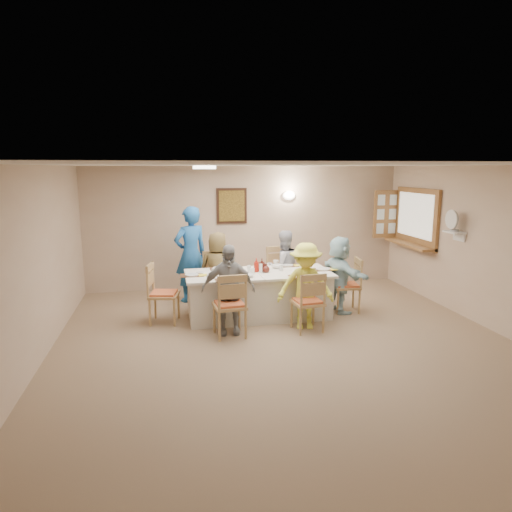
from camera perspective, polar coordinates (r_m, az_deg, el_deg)
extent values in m
plane|color=tan|center=(6.46, 4.22, -11.48)|extent=(7.00, 7.00, 0.00)
plane|color=tan|center=(9.47, -1.26, 3.61)|extent=(6.50, 0.00, 6.50)
plane|color=tan|center=(3.02, 22.86, -13.67)|extent=(6.50, 0.00, 6.50)
plane|color=tan|center=(6.11, -26.50, -1.67)|extent=(0.00, 7.00, 7.00)
plane|color=tan|center=(7.62, 28.65, 0.46)|extent=(0.00, 7.00, 7.00)
plane|color=white|center=(5.97, 4.56, 11.28)|extent=(7.00, 7.00, 0.00)
cube|color=black|center=(9.35, -3.07, 6.28)|extent=(0.62, 0.04, 0.72)
cube|color=black|center=(9.32, -3.05, 6.27)|extent=(0.52, 0.02, 0.62)
ellipsoid|color=white|center=(9.54, 4.16, 7.57)|extent=(0.26, 0.09, 0.18)
cylinder|color=white|center=(7.28, -6.46, 10.96)|extent=(0.36, 0.36, 0.05)
cube|color=#9D6A39|center=(9.52, 19.41, 4.55)|extent=(0.06, 1.50, 1.15)
cube|color=#9D6A39|center=(9.53, 18.59, 1.41)|extent=(0.30, 1.50, 0.05)
cube|color=#9D6A39|center=(10.06, 15.95, 5.06)|extent=(0.55, 0.04, 1.00)
cube|color=white|center=(8.36, 23.55, 2.75)|extent=(0.22, 0.36, 0.03)
cube|color=white|center=(7.64, 0.33, -4.84)|extent=(2.41, 1.02, 0.76)
imported|color=brown|center=(8.13, -4.77, -1.72)|extent=(0.81, 0.65, 1.36)
imported|color=#AAABB9|center=(8.35, 3.44, -1.40)|extent=(0.84, 0.74, 1.35)
imported|color=#999999|center=(6.82, -3.49, -4.19)|extent=(0.85, 0.45, 1.36)
imported|color=#FAFE54|center=(7.08, 6.20, -3.75)|extent=(1.04, 0.80, 1.35)
imported|color=silver|center=(7.97, 10.40, -2.27)|extent=(1.38, 0.87, 1.33)
imported|color=#2061AB|center=(8.51, -8.16, 0.21)|extent=(0.96, 0.90, 1.78)
cube|color=#472B19|center=(7.05, -3.78, -3.01)|extent=(0.33, 0.25, 0.01)
cylinder|color=white|center=(7.05, -3.78, -2.93)|extent=(0.25, 0.25, 0.02)
cube|color=yellow|center=(7.02, -2.27, -2.99)|extent=(0.14, 0.14, 0.01)
cube|color=#472B19|center=(7.29, 5.61, -2.56)|extent=(0.36, 0.27, 0.01)
cylinder|color=white|center=(7.29, 5.62, -2.49)|extent=(0.24, 0.24, 0.01)
cube|color=yellow|center=(7.30, 7.08, -2.53)|extent=(0.14, 0.14, 0.01)
cube|color=#472B19|center=(7.86, -4.57, -1.55)|extent=(0.34, 0.25, 0.01)
cylinder|color=white|center=(7.86, -4.57, -1.48)|extent=(0.24, 0.24, 0.01)
cube|color=yellow|center=(7.83, -3.22, -1.53)|extent=(0.14, 0.14, 0.01)
cube|color=#472B19|center=(8.08, 3.91, -1.20)|extent=(0.36, 0.27, 0.01)
cylinder|color=white|center=(8.08, 3.91, -1.13)|extent=(0.22, 0.22, 0.01)
cube|color=yellow|center=(8.08, 5.24, -1.17)|extent=(0.13, 0.13, 0.01)
cube|color=#472B19|center=(7.41, -8.04, -2.40)|extent=(0.37, 0.27, 0.01)
cylinder|color=white|center=(7.41, -8.04, -2.32)|extent=(0.22, 0.22, 0.01)
cube|color=yellow|center=(7.38, -6.62, -2.38)|extent=(0.14, 0.14, 0.01)
cube|color=#472B19|center=(7.84, 8.38, -1.67)|extent=(0.35, 0.26, 0.01)
cylinder|color=white|center=(7.84, 8.38, -1.60)|extent=(0.24, 0.24, 0.02)
cube|color=yellow|center=(7.86, 9.74, -1.63)|extent=(0.14, 0.14, 0.01)
imported|color=white|center=(7.08, -5.78, -2.65)|extent=(0.14, 0.14, 0.09)
imported|color=white|center=(8.10, 2.50, -0.84)|extent=(0.16, 0.16, 0.09)
imported|color=white|center=(7.24, -1.04, -2.45)|extent=(0.26, 0.26, 0.05)
imported|color=white|center=(7.87, 2.64, -1.31)|extent=(0.30, 0.30, 0.06)
imported|color=red|center=(7.56, 0.04, -1.15)|extent=(0.12, 0.12, 0.23)
imported|color=#511D15|center=(7.61, 0.74, -1.11)|extent=(0.13, 0.13, 0.22)
imported|color=#511D15|center=(7.54, 1.28, -1.49)|extent=(0.16, 0.16, 0.15)
cylinder|color=silver|center=(7.56, -0.86, -1.62)|extent=(0.07, 0.07, 0.10)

